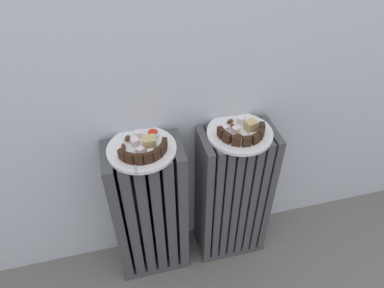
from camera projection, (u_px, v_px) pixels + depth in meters
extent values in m
cube|color=#47474C|center=(155.00, 255.00, 1.56)|extent=(0.28, 0.17, 0.03)
cube|color=#47474C|center=(118.00, 215.00, 1.33)|extent=(0.04, 0.17, 0.61)
cube|color=#47474C|center=(131.00, 213.00, 1.34)|extent=(0.04, 0.17, 0.61)
cube|color=#47474C|center=(143.00, 210.00, 1.35)|extent=(0.04, 0.17, 0.61)
cube|color=#47474C|center=(155.00, 208.00, 1.35)|extent=(0.04, 0.17, 0.61)
cube|color=#47474C|center=(167.00, 206.00, 1.36)|extent=(0.04, 0.17, 0.61)
cube|color=#47474C|center=(179.00, 203.00, 1.37)|extent=(0.04, 0.17, 0.61)
cube|color=#47474C|center=(228.00, 239.00, 1.62)|extent=(0.28, 0.17, 0.03)
cube|color=#47474C|center=(203.00, 199.00, 1.39)|extent=(0.03, 0.17, 0.61)
cube|color=#47474C|center=(212.00, 197.00, 1.40)|extent=(0.03, 0.17, 0.61)
cube|color=#47474C|center=(220.00, 195.00, 1.40)|extent=(0.03, 0.17, 0.61)
cube|color=#47474C|center=(229.00, 194.00, 1.41)|extent=(0.03, 0.17, 0.61)
cube|color=#47474C|center=(237.00, 192.00, 1.42)|extent=(0.03, 0.17, 0.61)
cube|color=#47474C|center=(245.00, 190.00, 1.42)|extent=(0.03, 0.17, 0.61)
cube|color=#47474C|center=(253.00, 189.00, 1.43)|extent=(0.03, 0.17, 0.61)
cube|color=#47474C|center=(262.00, 187.00, 1.44)|extent=(0.03, 0.17, 0.61)
cylinder|color=white|center=(142.00, 149.00, 1.15)|extent=(0.23, 0.23, 0.01)
cylinder|color=white|center=(240.00, 133.00, 1.21)|extent=(0.23, 0.23, 0.01)
cube|color=#382114|center=(123.00, 155.00, 1.09)|extent=(0.03, 0.03, 0.04)
cube|color=#382114|center=(130.00, 158.00, 1.08)|extent=(0.03, 0.03, 0.04)
cube|color=#382114|center=(139.00, 160.00, 1.07)|extent=(0.03, 0.02, 0.04)
cube|color=#382114|center=(148.00, 158.00, 1.08)|extent=(0.03, 0.02, 0.04)
cube|color=#382114|center=(156.00, 155.00, 1.09)|extent=(0.03, 0.03, 0.04)
cube|color=#382114|center=(162.00, 150.00, 1.11)|extent=(0.03, 0.03, 0.04)
cube|color=#382114|center=(165.00, 144.00, 1.13)|extent=(0.02, 0.03, 0.04)
cube|color=tan|center=(149.00, 143.00, 1.13)|extent=(0.04, 0.04, 0.04)
cube|color=white|center=(140.00, 151.00, 1.12)|extent=(0.03, 0.03, 0.02)
cube|color=white|center=(135.00, 142.00, 1.15)|extent=(0.03, 0.03, 0.03)
cube|color=white|center=(139.00, 134.00, 1.18)|extent=(0.02, 0.02, 0.02)
cube|color=white|center=(151.00, 153.00, 1.11)|extent=(0.02, 0.02, 0.02)
ellipsoid|color=#4C2814|center=(123.00, 147.00, 1.13)|extent=(0.02, 0.03, 0.02)
ellipsoid|color=#4C2814|center=(128.00, 138.00, 1.17)|extent=(0.03, 0.03, 0.02)
cylinder|color=white|center=(153.00, 135.00, 1.18)|extent=(0.04, 0.04, 0.02)
cylinder|color=red|center=(153.00, 133.00, 1.17)|extent=(0.03, 0.03, 0.01)
cube|color=#382114|center=(221.00, 133.00, 1.17)|extent=(0.02, 0.03, 0.04)
cube|color=#382114|center=(227.00, 138.00, 1.15)|extent=(0.03, 0.03, 0.04)
cube|color=#382114|center=(236.00, 141.00, 1.14)|extent=(0.03, 0.03, 0.04)
cube|color=#382114|center=(247.00, 141.00, 1.14)|extent=(0.03, 0.02, 0.04)
cube|color=#382114|center=(255.00, 139.00, 1.15)|extent=(0.03, 0.03, 0.04)
cube|color=#382114|center=(261.00, 134.00, 1.17)|extent=(0.03, 0.03, 0.04)
cube|color=#382114|center=(262.00, 128.00, 1.19)|extent=(0.02, 0.03, 0.04)
cube|color=tan|center=(251.00, 126.00, 1.20)|extent=(0.05, 0.04, 0.04)
cube|color=white|center=(224.00, 129.00, 1.20)|extent=(0.03, 0.03, 0.02)
cube|color=white|center=(236.00, 130.00, 1.20)|extent=(0.03, 0.03, 0.02)
cube|color=white|center=(241.00, 120.00, 1.24)|extent=(0.03, 0.03, 0.02)
cube|color=white|center=(252.00, 136.00, 1.17)|extent=(0.02, 0.02, 0.02)
ellipsoid|color=#4C2814|center=(255.00, 123.00, 1.23)|extent=(0.03, 0.03, 0.01)
ellipsoid|color=#4C2814|center=(233.00, 126.00, 1.22)|extent=(0.03, 0.03, 0.02)
ellipsoid|color=#4C2814|center=(230.00, 121.00, 1.24)|extent=(0.03, 0.03, 0.02)
ellipsoid|color=#4C2814|center=(239.00, 136.00, 1.18)|extent=(0.03, 0.03, 0.02)
cube|color=#B7B7BC|center=(135.00, 166.00, 1.08)|extent=(0.01, 0.07, 0.00)
cube|color=#B7B7BC|center=(133.00, 154.00, 1.12)|extent=(0.02, 0.02, 0.00)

